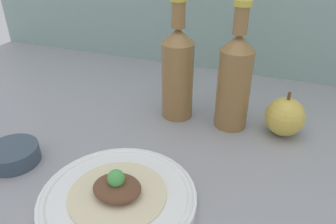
{
  "coord_description": "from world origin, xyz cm",
  "views": [
    {
      "loc": [
        17.92,
        -49.17,
        42.55
      ],
      "look_at": [
        -1.71,
        3.11,
        10.29
      ],
      "focal_mm": 35.0,
      "sensor_mm": 36.0,
      "label": 1
    }
  ],
  "objects_px": {
    "cider_bottle_left": "(178,71)",
    "cider_bottle_right": "(234,79)",
    "plated_food": "(117,189)",
    "dipping_bowl": "(13,155)",
    "plate": "(118,198)",
    "apple": "(285,117)"
  },
  "relations": [
    {
      "from": "cider_bottle_left",
      "to": "cider_bottle_right",
      "type": "relative_size",
      "value": 1.0
    },
    {
      "from": "plated_food",
      "to": "dipping_bowl",
      "type": "distance_m",
      "value": 0.26
    },
    {
      "from": "plated_food",
      "to": "cider_bottle_right",
      "type": "height_order",
      "value": "cider_bottle_right"
    },
    {
      "from": "plate",
      "to": "dipping_bowl",
      "type": "distance_m",
      "value": 0.26
    },
    {
      "from": "cider_bottle_left",
      "to": "cider_bottle_right",
      "type": "height_order",
      "value": "same"
    },
    {
      "from": "plate",
      "to": "apple",
      "type": "distance_m",
      "value": 0.42
    },
    {
      "from": "cider_bottle_right",
      "to": "dipping_bowl",
      "type": "height_order",
      "value": "cider_bottle_right"
    },
    {
      "from": "dipping_bowl",
      "to": "plate",
      "type": "bearing_deg",
      "value": -6.34
    },
    {
      "from": "cider_bottle_right",
      "to": "plate",
      "type": "bearing_deg",
      "value": -111.78
    },
    {
      "from": "apple",
      "to": "cider_bottle_left",
      "type": "bearing_deg",
      "value": -179.05
    },
    {
      "from": "plated_food",
      "to": "cider_bottle_left",
      "type": "distance_m",
      "value": 0.34
    },
    {
      "from": "cider_bottle_left",
      "to": "dipping_bowl",
      "type": "height_order",
      "value": "cider_bottle_left"
    },
    {
      "from": "plated_food",
      "to": "apple",
      "type": "relative_size",
      "value": 1.6
    },
    {
      "from": "plate",
      "to": "cider_bottle_right",
      "type": "distance_m",
      "value": 0.37
    },
    {
      "from": "plated_food",
      "to": "cider_bottle_right",
      "type": "bearing_deg",
      "value": 68.22
    },
    {
      "from": "plated_food",
      "to": "dipping_bowl",
      "type": "xyz_separation_m",
      "value": [
        -0.25,
        0.03,
        -0.01
      ]
    },
    {
      "from": "plate",
      "to": "dipping_bowl",
      "type": "xyz_separation_m",
      "value": [
        -0.25,
        0.03,
        0.01
      ]
    },
    {
      "from": "apple",
      "to": "dipping_bowl",
      "type": "relative_size",
      "value": 1.03
    },
    {
      "from": "cider_bottle_right",
      "to": "apple",
      "type": "height_order",
      "value": "cider_bottle_right"
    },
    {
      "from": "plate",
      "to": "dipping_bowl",
      "type": "relative_size",
      "value": 2.65
    },
    {
      "from": "plate",
      "to": "apple",
      "type": "xyz_separation_m",
      "value": [
        0.25,
        0.33,
        0.03
      ]
    },
    {
      "from": "plate",
      "to": "cider_bottle_right",
      "type": "relative_size",
      "value": 0.93
    }
  ]
}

